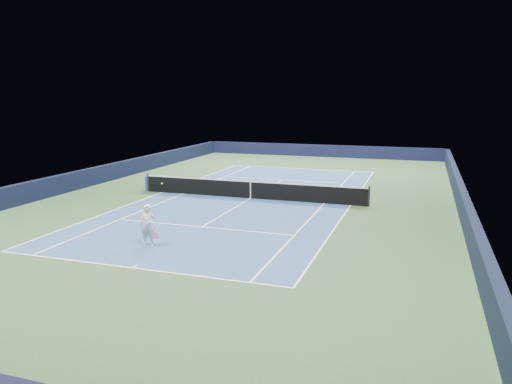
% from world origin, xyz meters
% --- Properties ---
extents(ground, '(40.00, 40.00, 0.00)m').
position_xyz_m(ground, '(0.00, 0.00, 0.00)').
color(ground, '#2B4C29').
rests_on(ground, ground).
extents(wall_far, '(22.00, 0.35, 1.10)m').
position_xyz_m(wall_far, '(0.00, 19.82, 0.55)').
color(wall_far, black).
rests_on(wall_far, ground).
extents(wall_right, '(0.35, 40.00, 1.10)m').
position_xyz_m(wall_right, '(10.82, 0.00, 0.55)').
color(wall_right, black).
rests_on(wall_right, ground).
extents(wall_left, '(0.35, 40.00, 1.10)m').
position_xyz_m(wall_left, '(-10.82, 0.00, 0.55)').
color(wall_left, black).
rests_on(wall_left, ground).
extents(court_surface, '(10.97, 23.77, 0.01)m').
position_xyz_m(court_surface, '(0.00, 0.00, 0.00)').
color(court_surface, navy).
rests_on(court_surface, ground).
extents(baseline_far, '(10.97, 0.08, 0.00)m').
position_xyz_m(baseline_far, '(0.00, 11.88, 0.01)').
color(baseline_far, white).
rests_on(baseline_far, ground).
extents(baseline_near, '(10.97, 0.08, 0.00)m').
position_xyz_m(baseline_near, '(0.00, -11.88, 0.01)').
color(baseline_near, white).
rests_on(baseline_near, ground).
extents(sideline_doubles_right, '(0.08, 23.77, 0.00)m').
position_xyz_m(sideline_doubles_right, '(5.49, 0.00, 0.01)').
color(sideline_doubles_right, white).
rests_on(sideline_doubles_right, ground).
extents(sideline_doubles_left, '(0.08, 23.77, 0.00)m').
position_xyz_m(sideline_doubles_left, '(-5.49, 0.00, 0.01)').
color(sideline_doubles_left, white).
rests_on(sideline_doubles_left, ground).
extents(sideline_singles_right, '(0.08, 23.77, 0.00)m').
position_xyz_m(sideline_singles_right, '(4.12, 0.00, 0.01)').
color(sideline_singles_right, white).
rests_on(sideline_singles_right, ground).
extents(sideline_singles_left, '(0.08, 23.77, 0.00)m').
position_xyz_m(sideline_singles_left, '(-4.12, 0.00, 0.01)').
color(sideline_singles_left, white).
rests_on(sideline_singles_left, ground).
extents(service_line_far, '(8.23, 0.08, 0.00)m').
position_xyz_m(service_line_far, '(0.00, 6.40, 0.01)').
color(service_line_far, white).
rests_on(service_line_far, ground).
extents(service_line_near, '(8.23, 0.08, 0.00)m').
position_xyz_m(service_line_near, '(0.00, -6.40, 0.01)').
color(service_line_near, white).
rests_on(service_line_near, ground).
extents(center_service_line, '(0.08, 12.80, 0.00)m').
position_xyz_m(center_service_line, '(0.00, 0.00, 0.01)').
color(center_service_line, white).
rests_on(center_service_line, ground).
extents(center_mark_far, '(0.08, 0.30, 0.00)m').
position_xyz_m(center_mark_far, '(0.00, 11.73, 0.01)').
color(center_mark_far, white).
rests_on(center_mark_far, ground).
extents(center_mark_near, '(0.08, 0.30, 0.00)m').
position_xyz_m(center_mark_near, '(0.00, -11.73, 0.01)').
color(center_mark_near, white).
rests_on(center_mark_near, ground).
extents(tennis_net, '(12.90, 0.10, 1.07)m').
position_xyz_m(tennis_net, '(0.00, 0.00, 0.50)').
color(tennis_net, black).
rests_on(tennis_net, ground).
extents(sponsor_cube, '(0.58, 0.49, 0.88)m').
position_xyz_m(sponsor_cube, '(-6.40, 0.31, 0.44)').
color(sponsor_cube, '#1E42B6').
rests_on(sponsor_cube, ground).
extents(tennis_player, '(0.78, 1.27, 2.27)m').
position_xyz_m(tennis_player, '(-0.77, -9.51, 0.80)').
color(tennis_player, silver).
rests_on(tennis_player, ground).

